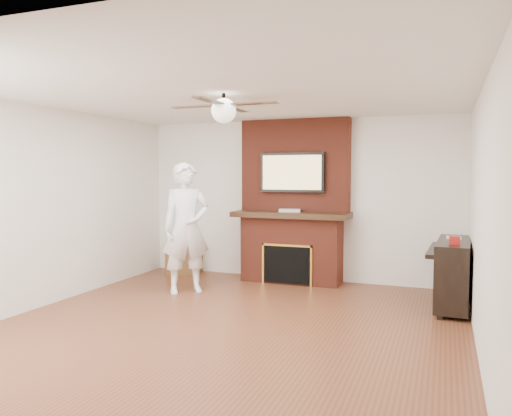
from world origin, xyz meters
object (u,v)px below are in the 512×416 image
at_px(fireplace, 293,217).
at_px(piano, 452,272).
at_px(side_table, 185,257).
at_px(person, 186,228).

height_order(fireplace, piano, fireplace).
xyz_separation_m(fireplace, side_table, (-1.86, -0.07, -0.73)).
height_order(fireplace, person, fireplace).
distance_m(person, piano, 3.53).
relative_size(side_table, piano, 0.44).
relative_size(person, piano, 1.39).
height_order(fireplace, side_table, fireplace).
height_order(person, side_table, person).
relative_size(fireplace, piano, 1.92).
relative_size(person, side_table, 3.15).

